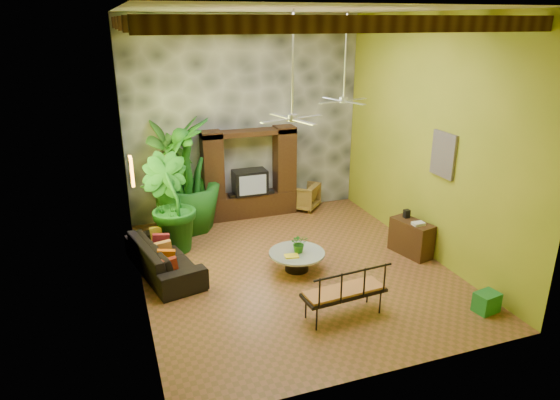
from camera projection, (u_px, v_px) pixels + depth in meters
name	position (u px, v px, depth m)	size (l,w,h in m)	color
ground	(293.00, 268.00, 10.32)	(7.00, 7.00, 0.00)	brown
ceiling	(296.00, 9.00, 8.62)	(6.00, 7.00, 0.02)	silver
back_wall	(244.00, 118.00, 12.57)	(6.00, 0.02, 5.00)	olive
left_wall	(131.00, 165.00, 8.53)	(0.02, 7.00, 5.00)	olive
right_wall	(428.00, 138.00, 10.41)	(0.02, 7.00, 5.00)	olive
stone_accent_wall	(245.00, 118.00, 12.52)	(5.98, 0.10, 4.98)	#3F4348
ceiling_beams	(296.00, 23.00, 8.69)	(5.95, 5.36, 0.22)	#3B2413
entertainment_center	(250.00, 180.00, 12.77)	(2.40, 0.55, 2.30)	#33190E
ceiling_fan_front	(292.00, 106.00, 8.75)	(1.28, 1.28, 1.86)	silver
ceiling_fan_back	(344.00, 90.00, 10.73)	(1.28, 1.28, 1.86)	silver
wall_art_mask	(132.00, 171.00, 9.56)	(0.06, 0.32, 0.55)	gold
wall_art_painting	(443.00, 155.00, 9.94)	(0.06, 0.70, 0.90)	#285E93
sofa	(164.00, 257.00, 10.03)	(2.35, 0.92, 0.69)	black
wicker_armchair	(303.00, 196.00, 13.46)	(0.75, 0.78, 0.71)	brown
tall_plant_a	(170.00, 176.00, 11.94)	(1.39, 0.94, 2.64)	#2B651A
tall_plant_b	(169.00, 204.00, 10.81)	(1.19, 0.96, 2.16)	#185B1A
tall_plant_c	(187.00, 175.00, 11.81)	(1.53, 1.53, 2.73)	#1A5917
coffee_table	(297.00, 259.00, 10.15)	(1.14, 1.14, 0.40)	black
centerpiece_plant	(299.00, 243.00, 10.05)	(0.35, 0.30, 0.39)	#26681B
yellow_tray	(292.00, 256.00, 9.90)	(0.27, 0.19, 0.03)	yellow
iron_bench	(346.00, 290.00, 8.40)	(1.50, 0.65, 0.57)	black
side_console	(411.00, 238.00, 10.81)	(0.43, 0.95, 0.76)	#352211
green_bin	(487.00, 302.00, 8.72)	(0.41, 0.31, 0.36)	#1F7523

